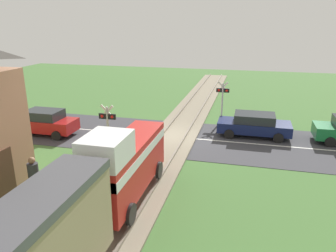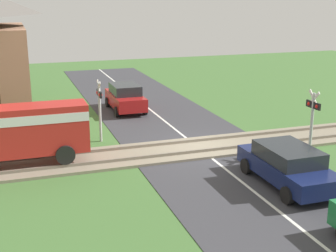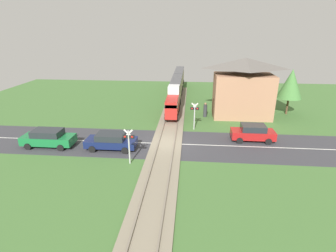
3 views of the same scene
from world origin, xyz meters
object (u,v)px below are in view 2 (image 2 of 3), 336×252
at_px(car_near_crossing, 288,165).
at_px(pedestrian_by_station, 2,126).
at_px(car_far_side, 125,97).
at_px(crossing_signal_east_approach, 100,103).
at_px(crossing_signal_west_approach, 312,115).

bearing_deg(car_near_crossing, pedestrian_by_station, 48.48).
height_order(car_near_crossing, car_far_side, car_far_side).
xyz_separation_m(car_near_crossing, crossing_signal_east_approach, (7.27, 5.38, 1.10)).
distance_m(crossing_signal_west_approach, pedestrian_by_station, 13.84).
xyz_separation_m(crossing_signal_west_approach, crossing_signal_east_approach, (5.06, 7.89, 0.00)).
xyz_separation_m(crossing_signal_west_approach, pedestrian_by_station, (6.39, 12.22, -1.08)).
height_order(car_far_side, pedestrian_by_station, pedestrian_by_station).
bearing_deg(crossing_signal_east_approach, pedestrian_by_station, 72.87).
height_order(car_near_crossing, crossing_signal_west_approach, crossing_signal_west_approach).
distance_m(car_near_crossing, crossing_signal_east_approach, 9.11).
bearing_deg(pedestrian_by_station, car_far_side, -58.99).
bearing_deg(crossing_signal_west_approach, crossing_signal_east_approach, 57.32).
relative_size(car_near_crossing, car_far_side, 1.11).
height_order(crossing_signal_west_approach, pedestrian_by_station, crossing_signal_west_approach).
distance_m(car_near_crossing, car_far_side, 13.04).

